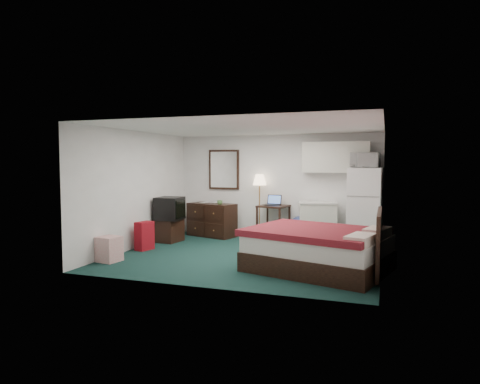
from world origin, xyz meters
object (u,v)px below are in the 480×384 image
at_px(dresser, 212,220).
at_px(floor_lamp, 259,206).
at_px(suitcase, 144,236).
at_px(fridge, 365,207).
at_px(tv_stand, 169,230).
at_px(desk, 273,222).
at_px(bed, 318,250).
at_px(kitchen_counter, 318,223).

relative_size(dresser, floor_lamp, 0.78).
bearing_deg(suitcase, fridge, 40.10).
distance_m(dresser, suitcase, 2.12).
relative_size(tv_stand, suitcase, 0.95).
height_order(dresser, floor_lamp, floor_lamp).
height_order(floor_lamp, desk, floor_lamp).
distance_m(floor_lamp, tv_stand, 2.26).
bearing_deg(bed, kitchen_counter, 114.33).
xyz_separation_m(desk, fridge, (2.11, -0.05, 0.45)).
relative_size(fridge, bed, 0.79).
distance_m(floor_lamp, fridge, 2.50).
relative_size(floor_lamp, bed, 0.71).
bearing_deg(kitchen_counter, suitcase, -160.10).
bearing_deg(tv_stand, bed, -15.56).
bearing_deg(dresser, desk, 20.68).
xyz_separation_m(dresser, fridge, (3.66, 0.04, 0.45)).
xyz_separation_m(bed, tv_stand, (-3.69, 1.54, -0.09)).
distance_m(kitchen_counter, tv_stand, 3.45).
distance_m(dresser, fridge, 3.69).
distance_m(dresser, floor_lamp, 1.24).
distance_m(fridge, tv_stand, 4.50).
xyz_separation_m(desk, kitchen_counter, (1.05, -0.02, 0.04)).
height_order(floor_lamp, suitcase, floor_lamp).
xyz_separation_m(kitchen_counter, bed, (0.40, -2.60, -0.10)).
distance_m(bed, suitcase, 3.74).
bearing_deg(dresser, kitchen_counter, 18.83).
height_order(fridge, suitcase, fridge).
distance_m(dresser, desk, 1.56).
bearing_deg(desk, floor_lamp, 172.83).
bearing_deg(floor_lamp, desk, -17.39).
bearing_deg(desk, fridge, 8.86).
bearing_deg(dresser, tv_stand, -107.26).
distance_m(tv_stand, suitcase, 1.02).
relative_size(floor_lamp, tv_stand, 2.74).
distance_m(bed, tv_stand, 3.99).
bearing_deg(desk, dresser, -166.29).
distance_m(desk, fridge, 2.16).
relative_size(dresser, tv_stand, 2.13).
distance_m(kitchen_counter, fridge, 1.13).
bearing_deg(tv_stand, desk, 32.92).
distance_m(floor_lamp, bed, 3.32).
height_order(kitchen_counter, fridge, fridge).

